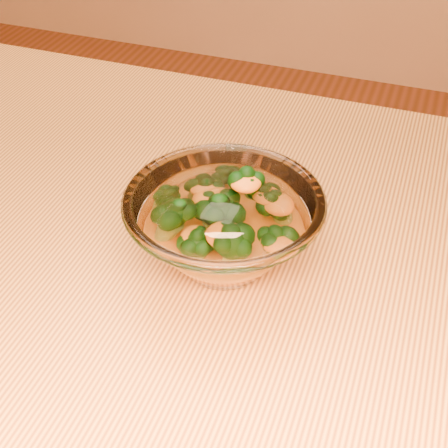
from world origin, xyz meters
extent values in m
cube|color=gold|center=(0.00, 0.00, 0.73)|extent=(1.20, 0.80, 0.04)
cylinder|color=brown|center=(-0.54, 0.34, 0.35)|extent=(0.06, 0.06, 0.71)
ellipsoid|color=white|center=(-0.01, 0.04, 0.76)|extent=(0.08, 0.08, 0.02)
torus|color=white|center=(-0.01, 0.04, 0.83)|extent=(0.19, 0.19, 0.01)
ellipsoid|color=orange|center=(-0.01, 0.04, 0.78)|extent=(0.11, 0.11, 0.03)
camera|label=1|loc=(0.15, -0.39, 1.17)|focal=50.00mm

